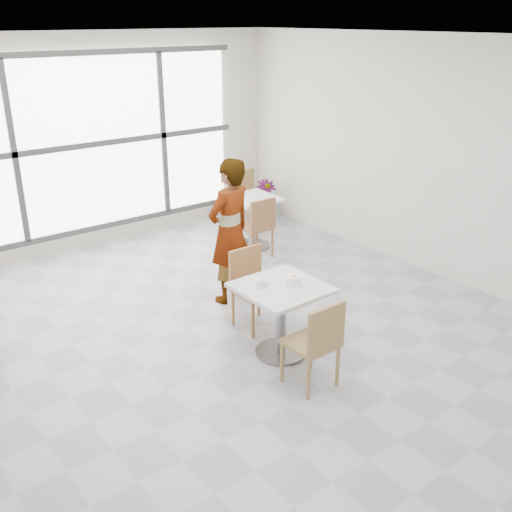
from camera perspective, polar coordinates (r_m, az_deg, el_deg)
floor at (r=6.40m, az=-1.66°, el=-7.50°), size 7.00×7.00×0.00m
ceiling at (r=5.56m, az=-2.02°, el=20.42°), size 7.00×7.00×0.00m
wall_back at (r=8.80m, az=-15.60°, el=10.47°), size 6.00×0.00×6.00m
wall_right at (r=7.89m, az=16.30°, el=9.10°), size 0.00×7.00×7.00m
window at (r=8.74m, az=-15.43°, el=10.41°), size 4.60×0.07×2.52m
main_table at (r=5.81m, az=2.46°, el=-4.95°), size 0.80×0.80×0.75m
chair_near at (r=5.32m, az=5.94°, el=-8.07°), size 0.42×0.42×0.87m
chair_far at (r=6.38m, az=-0.45°, el=-2.55°), size 0.42×0.42×0.87m
oatmeal_bowl at (r=5.75m, az=3.63°, el=-2.30°), size 0.21×0.21×0.09m
coffee_cup at (r=5.68m, az=0.47°, el=-2.71°), size 0.16×0.13×0.07m
person at (r=6.82m, az=-2.54°, el=2.38°), size 0.69×0.52×1.72m
bg_table_right at (r=8.59m, az=-0.38°, el=4.01°), size 0.70×0.70×0.75m
bg_chair_right_near at (r=8.18m, az=0.20°, el=3.15°), size 0.42×0.42×0.87m
bg_chair_right_far at (r=9.60m, az=-0.87°, el=6.07°), size 0.42×0.42×0.87m
plant_right at (r=9.93m, az=0.93°, el=5.52°), size 0.42×0.42×0.64m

